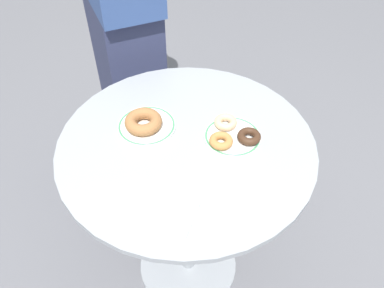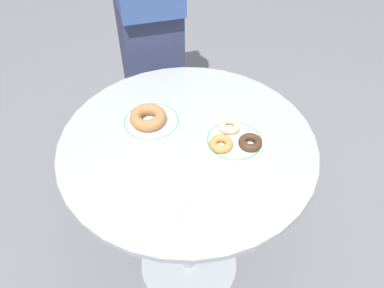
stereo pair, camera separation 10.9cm
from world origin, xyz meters
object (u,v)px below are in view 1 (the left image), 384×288
object	(u,v)px
plate_left	(147,126)
plate_right	(232,137)
donut_cinnamon	(143,122)
donut_old_fashioned	(221,140)
cafe_table	(187,193)
person_figure	(121,11)
donut_glazed	(226,122)
donut_chocolate	(249,136)
paper_napkin	(169,212)

from	to	relation	value
plate_left	plate_right	xyz separation A→B (m)	(0.26, 0.01, -0.00)
donut_cinnamon	donut_old_fashioned	distance (m)	0.24
cafe_table	person_figure	distance (m)	0.74
plate_right	donut_glazed	bearing A→B (deg)	124.18
donut_chocolate	donut_glazed	world-z (taller)	same
plate_left	donut_chocolate	distance (m)	0.31
donut_chocolate	donut_glazed	size ratio (longest dim) A/B	1.00
cafe_table	person_figure	world-z (taller)	person_figure
cafe_table	donut_glazed	xyz separation A→B (m)	(0.10, 0.08, 0.27)
donut_cinnamon	paper_napkin	size ratio (longest dim) A/B	0.89
donut_glazed	paper_napkin	size ratio (longest dim) A/B	0.54
plate_left	donut_chocolate	world-z (taller)	donut_chocolate
paper_napkin	person_figure	xyz separation A→B (m)	(-0.38, 0.79, 0.11)
cafe_table	paper_napkin	xyz separation A→B (m)	(0.01, -0.25, 0.25)
donut_chocolate	person_figure	xyz separation A→B (m)	(-0.55, 0.50, 0.09)
donut_cinnamon	paper_napkin	distance (m)	0.32
plate_right	donut_old_fashioned	size ratio (longest dim) A/B	2.45
donut_glazed	person_figure	distance (m)	0.66
donut_chocolate	donut_glazed	bearing A→B (deg)	148.06
plate_left	donut_chocolate	xyz separation A→B (m)	(0.31, -0.00, 0.02)
cafe_table	paper_napkin	distance (m)	0.36
plate_left	plate_right	world-z (taller)	same
donut_old_fashioned	person_figure	world-z (taller)	person_figure
plate_right	person_figure	size ratio (longest dim) A/B	0.09
donut_old_fashioned	paper_napkin	distance (m)	0.27
donut_chocolate	donut_old_fashioned	xyz separation A→B (m)	(-0.08, -0.03, 0.00)
donut_glazed	cafe_table	bearing A→B (deg)	-142.06
donut_cinnamon	donut_glazed	bearing A→B (deg)	12.66
cafe_table	plate_left	size ratio (longest dim) A/B	4.38
cafe_table	donut_old_fashioned	world-z (taller)	donut_old_fashioned
donut_cinnamon	paper_napkin	world-z (taller)	donut_cinnamon
donut_chocolate	person_figure	distance (m)	0.75
paper_napkin	plate_right	bearing A→B (deg)	67.87
donut_cinnamon	donut_glazed	world-z (taller)	donut_cinnamon
donut_glazed	paper_napkin	xyz separation A→B (m)	(-0.09, -0.33, -0.02)
donut_chocolate	donut_glazed	xyz separation A→B (m)	(-0.08, 0.05, 0.00)
plate_right	person_figure	xyz separation A→B (m)	(-0.50, 0.49, 0.10)
plate_right	donut_chocolate	size ratio (longest dim) A/B	2.45
donut_cinnamon	donut_old_fashioned	size ratio (longest dim) A/B	1.63
person_figure	donut_old_fashioned	bearing A→B (deg)	-48.43
plate_right	donut_chocolate	bearing A→B (deg)	-8.05
donut_cinnamon	paper_napkin	bearing A→B (deg)	-62.19
cafe_table	donut_cinnamon	world-z (taller)	donut_cinnamon
donut_cinnamon	donut_chocolate	world-z (taller)	donut_cinnamon
paper_napkin	person_figure	size ratio (longest dim) A/B	0.07
donut_chocolate	plate_right	bearing A→B (deg)	171.95
donut_chocolate	plate_left	bearing A→B (deg)	179.77
cafe_table	paper_napkin	bearing A→B (deg)	-87.49
cafe_table	donut_old_fashioned	size ratio (longest dim) A/B	11.24
donut_cinnamon	donut_glazed	xyz separation A→B (m)	(0.24, 0.05, -0.01)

